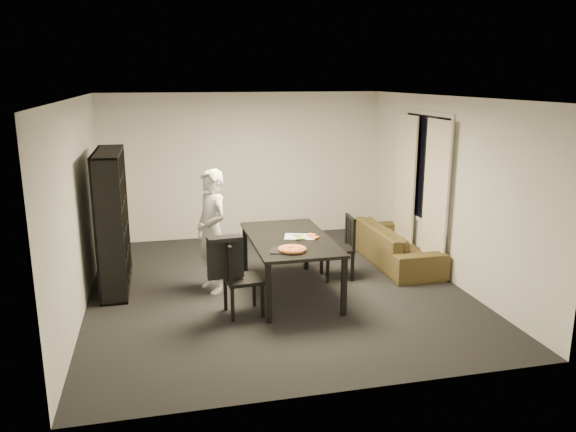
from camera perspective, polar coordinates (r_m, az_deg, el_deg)
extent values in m
cube|color=black|center=(7.88, -1.25, -7.28)|extent=(5.00, 5.50, 0.01)
cube|color=white|center=(7.36, -1.36, 11.96)|extent=(5.00, 5.50, 0.01)
cube|color=white|center=(10.18, -4.53, 5.10)|extent=(5.00, 0.01, 2.60)
cube|color=white|center=(4.94, 5.35, -4.41)|extent=(5.00, 0.01, 2.60)
cube|color=white|center=(7.42, -20.54, 0.96)|extent=(0.01, 5.50, 2.60)
cube|color=white|center=(8.38, 15.68, 2.73)|extent=(0.01, 5.50, 2.60)
cube|color=black|center=(8.86, 13.83, 4.75)|extent=(0.02, 1.40, 1.60)
cube|color=white|center=(8.86, 13.80, 4.75)|extent=(0.03, 1.52, 1.72)
cube|color=beige|center=(8.43, 14.76, 1.82)|extent=(0.03, 0.70, 2.25)
cube|color=beige|center=(9.34, 11.81, 3.13)|extent=(0.03, 0.70, 2.25)
cube|color=black|center=(8.05, -17.40, -0.40)|extent=(0.35, 1.50, 1.90)
cube|color=black|center=(7.47, 0.18, -2.34)|extent=(1.04, 1.87, 0.04)
cube|color=black|center=(6.68, -1.99, -7.88)|extent=(0.06, 0.06, 0.74)
cube|color=black|center=(6.91, 5.71, -7.19)|extent=(0.06, 0.06, 0.74)
cube|color=black|center=(8.33, -4.39, -3.46)|extent=(0.06, 0.06, 0.74)
cube|color=black|center=(8.51, 1.86, -3.04)|extent=(0.06, 0.06, 0.74)
cube|color=black|center=(6.92, -4.56, -6.44)|extent=(0.48, 0.48, 0.04)
cube|color=black|center=(6.80, -6.21, -4.60)|extent=(0.09, 0.44, 0.47)
cube|color=black|center=(6.73, -6.26, -2.88)|extent=(0.07, 0.42, 0.05)
cube|color=black|center=(6.89, -2.60, -8.61)|extent=(0.04, 0.04, 0.43)
cube|color=black|center=(7.22, -3.46, -7.53)|extent=(0.04, 0.04, 0.43)
cube|color=black|center=(6.80, -5.66, -8.97)|extent=(0.04, 0.04, 0.43)
cube|color=black|center=(7.14, -6.37, -7.86)|extent=(0.04, 0.04, 0.43)
cube|color=black|center=(8.16, 5.00, -3.34)|extent=(0.45, 0.45, 0.04)
cube|color=black|center=(8.15, 6.34, -1.59)|extent=(0.06, 0.43, 0.46)
cube|color=black|center=(8.09, 6.38, -0.17)|extent=(0.05, 0.41, 0.05)
cube|color=black|center=(8.36, 3.42, -4.55)|extent=(0.04, 0.04, 0.42)
cube|color=black|center=(8.02, 4.05, -5.36)|extent=(0.04, 0.04, 0.42)
cube|color=black|center=(8.45, 5.83, -4.39)|extent=(0.04, 0.04, 0.42)
cube|color=black|center=(8.12, 6.56, -5.18)|extent=(0.04, 0.04, 0.42)
cube|color=black|center=(6.78, -6.39, -4.41)|extent=(0.44, 0.13, 0.47)
cube|color=black|center=(6.71, -6.45, -2.30)|extent=(0.43, 0.22, 0.05)
imported|color=silver|center=(7.61, -7.73, -1.54)|extent=(0.61, 0.72, 1.68)
cube|color=black|center=(6.91, -0.11, -3.47)|extent=(0.47, 0.41, 0.01)
cylinder|color=#9E5A2D|center=(6.88, 0.41, -3.38)|extent=(0.35, 0.35, 0.02)
cylinder|color=gold|center=(6.87, 0.41, -3.26)|extent=(0.31, 0.31, 0.01)
cube|color=white|center=(7.48, 1.20, -2.11)|extent=(0.47, 0.40, 0.01)
imported|color=#463D1C|center=(8.98, 10.88, -2.88)|extent=(0.79, 2.02, 0.59)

